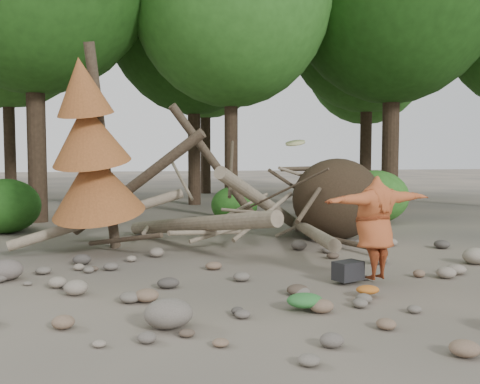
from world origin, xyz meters
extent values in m
plane|color=#514C44|center=(0.00, 0.00, 0.00)|extent=(120.00, 120.00, 0.00)
ellipsoid|color=#332619|center=(2.60, 4.30, 0.99)|extent=(2.20, 1.87, 1.98)
cylinder|color=gray|center=(-1.00, 3.70, 0.55)|extent=(2.61, 5.11, 1.08)
cylinder|color=gray|center=(0.80, 4.20, 0.90)|extent=(3.18, 3.71, 1.90)
cylinder|color=brown|center=(-2.20, 4.60, 1.40)|extent=(3.08, 1.91, 2.49)
cylinder|color=gray|center=(1.60, 3.50, 0.35)|extent=(1.13, 4.98, 0.43)
cylinder|color=brown|center=(-0.30, 4.80, 1.80)|extent=(2.39, 1.03, 2.89)
cylinder|color=gray|center=(-3.00, 4.00, 0.70)|extent=(3.71, 0.86, 1.20)
cylinder|color=#4C3F30|center=(-2.50, 3.50, 0.30)|extent=(1.52, 1.70, 0.49)
cylinder|color=gray|center=(0.20, 4.40, 0.80)|extent=(1.57, 0.85, 0.69)
cylinder|color=#4C3F30|center=(1.80, 4.90, 1.20)|extent=(1.92, 1.25, 1.10)
cylinder|color=gray|center=(-1.20, 4.20, 1.50)|extent=(0.37, 1.42, 0.85)
cylinder|color=#4C3F30|center=(2.20, 3.20, 0.15)|extent=(0.79, 2.54, 0.12)
cylinder|color=gray|center=(-0.80, 3.10, 0.45)|extent=(1.78, 1.11, 0.29)
cylinder|color=#4C3F30|center=(-2.90, 3.80, 2.20)|extent=(0.67, 1.13, 4.35)
cone|color=brown|center=(-3.06, 3.49, 1.50)|extent=(2.06, 2.13, 1.86)
cone|color=brown|center=(-3.16, 3.28, 2.50)|extent=(1.71, 1.78, 1.65)
cone|color=brown|center=(-3.26, 3.09, 3.40)|extent=(1.23, 1.30, 1.41)
cylinder|color=#38281C|center=(-5.00, 9.50, 4.48)|extent=(0.56, 0.56, 8.96)
cylinder|color=#38281C|center=(1.00, 9.20, 3.57)|extent=(0.44, 0.44, 7.14)
cylinder|color=#38281C|center=(7.00, 9.80, 4.72)|extent=(0.60, 0.60, 9.45)
cylinder|color=#38281C|center=(-6.50, 13.50, 3.78)|extent=(0.42, 0.42, 7.56)
cylinder|color=#38281C|center=(0.50, 14.20, 4.27)|extent=(0.52, 0.52, 8.54)
cylinder|color=#38281C|center=(8.00, 13.80, 4.06)|extent=(0.50, 0.50, 8.12)
ellipsoid|color=#2A661D|center=(8.00, 13.80, 8.35)|extent=(7.42, 7.42, 8.91)
cylinder|color=#38281C|center=(2.00, 20.50, 4.38)|extent=(0.54, 0.54, 8.75)
ellipsoid|color=#347825|center=(2.00, 20.50, 9.00)|extent=(8.00, 8.00, 10.00)
cylinder|color=#38281C|center=(11.00, 20.00, 3.92)|extent=(0.46, 0.46, 7.84)
ellipsoid|color=#2A661D|center=(11.00, 20.00, 8.06)|extent=(7.17, 7.17, 8.60)
ellipsoid|color=#1F5015|center=(-5.50, 7.20, 0.72)|extent=(1.80, 1.80, 1.44)
ellipsoid|color=#2A661D|center=(0.80, 7.80, 0.56)|extent=(1.40, 1.40, 1.12)
ellipsoid|color=#347825|center=(5.00, 7.00, 0.80)|extent=(2.00, 2.00, 1.60)
imported|color=#AC4D26|center=(1.40, -0.03, 0.91)|extent=(2.11, 1.00, 1.66)
cylinder|color=tan|center=(-0.11, -0.48, 2.24)|extent=(0.34, 0.34, 0.13)
cube|color=black|center=(0.98, 0.04, 0.15)|extent=(0.53, 0.44, 0.30)
ellipsoid|color=#2B6C2F|center=(-0.22, -1.23, 0.09)|extent=(0.49, 0.41, 0.18)
ellipsoid|color=#B35F1E|center=(0.91, -0.79, 0.06)|extent=(0.34, 0.28, 0.12)
ellipsoid|color=#6B6359|center=(-2.04, -1.53, 0.18)|extent=(0.59, 0.53, 0.35)
ellipsoid|color=gray|center=(3.99, 0.93, 0.15)|extent=(0.52, 0.46, 0.31)
ellipsoid|color=#685E58|center=(-4.44, 1.52, 0.17)|extent=(0.57, 0.52, 0.34)
camera|label=1|loc=(-2.61, -7.82, 2.07)|focal=40.00mm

